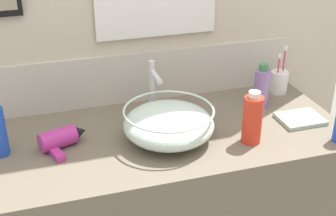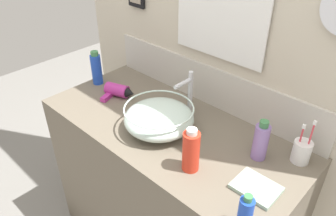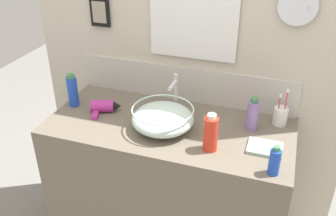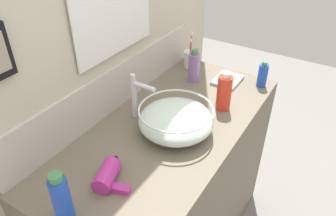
# 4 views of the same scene
# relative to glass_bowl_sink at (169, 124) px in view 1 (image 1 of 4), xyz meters

# --- Properties ---
(back_panel) EXTENTS (1.85, 0.09, 2.57)m
(back_panel) POSITION_rel_glass_bowl_sink_xyz_m (0.02, 0.37, 0.31)
(back_panel) COLOR beige
(back_panel) RESTS_ON ground
(glass_bowl_sink) EXTENTS (0.32, 0.32, 0.12)m
(glass_bowl_sink) POSITION_rel_glass_bowl_sink_xyz_m (0.00, 0.00, 0.00)
(glass_bowl_sink) COLOR silver
(glass_bowl_sink) RESTS_ON vanity_counter
(faucet) EXTENTS (0.02, 0.12, 0.22)m
(faucet) POSITION_rel_glass_bowl_sink_xyz_m (0.00, 0.20, 0.06)
(faucet) COLOR silver
(faucet) RESTS_ON vanity_counter
(hair_drier) EXTENTS (0.18, 0.17, 0.07)m
(hair_drier) POSITION_rel_glass_bowl_sink_xyz_m (-0.36, 0.06, -0.03)
(hair_drier) COLOR #B22D8C
(hair_drier) RESTS_ON vanity_counter
(toothbrush_cup) EXTENTS (0.07, 0.07, 0.21)m
(toothbrush_cup) POSITION_rel_glass_bowl_sink_xyz_m (0.57, 0.24, -0.01)
(toothbrush_cup) COLOR white
(toothbrush_cup) RESTS_ON vanity_counter
(spray_bottle) EXTENTS (0.06, 0.06, 0.18)m
(spray_bottle) POSITION_rel_glass_bowl_sink_xyz_m (0.43, 0.15, 0.02)
(spray_bottle) COLOR #8C6BB2
(spray_bottle) RESTS_ON vanity_counter
(soap_dispenser) EXTENTS (0.07, 0.07, 0.19)m
(soap_dispenser) POSITION_rel_glass_bowl_sink_xyz_m (0.27, -0.10, 0.03)
(soap_dispenser) COLOR red
(soap_dispenser) RESTS_ON vanity_counter
(hand_towel) EXTENTS (0.16, 0.13, 0.02)m
(hand_towel) POSITION_rel_glass_bowl_sink_xyz_m (0.52, -0.02, -0.05)
(hand_towel) COLOR #99B29E
(hand_towel) RESTS_ON vanity_counter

